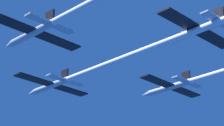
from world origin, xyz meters
name	(u,v)px	position (x,y,z in m)	size (l,w,h in m)	color
jet_lead	(101,66)	(-0.70, -12.72, -0.15)	(15.06, 45.87, 2.49)	#B2BAC6
jet_left_wing	(90,3)	(-14.98, -25.43, 0.22)	(15.06, 43.07, 2.49)	#B2BAC6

